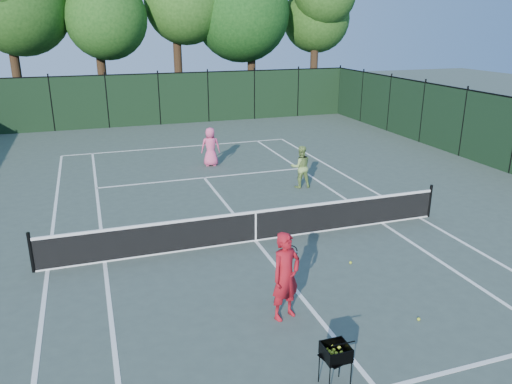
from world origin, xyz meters
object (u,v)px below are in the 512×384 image
object	(u,v)px
ball_hopper	(336,352)
loose_ball_near_cart	(419,319)
player_pink	(211,147)
player_green	(301,167)
coach	(286,276)
loose_ball_midcourt	(351,263)

from	to	relation	value
ball_hopper	loose_ball_near_cart	bearing A→B (deg)	10.72
ball_hopper	loose_ball_near_cart	size ratio (longest dim) A/B	12.11
player_pink	player_green	world-z (taller)	player_pink
coach	player_green	size ratio (longest dim) A/B	1.20
player_green	loose_ball_midcourt	size ratio (longest dim) A/B	23.27
loose_ball_near_cart	loose_ball_midcourt	world-z (taller)	same
coach	player_pink	world-z (taller)	coach
player_green	loose_ball_near_cart	distance (m)	9.07
loose_ball_midcourt	loose_ball_near_cart	bearing A→B (deg)	-88.44
coach	loose_ball_midcourt	distance (m)	3.15
coach	player_green	xyz separation A→B (m)	(3.79, 7.92, -0.16)
coach	player_pink	distance (m)	11.98
player_green	ball_hopper	size ratio (longest dim) A/B	1.92
ball_hopper	player_pink	bearing A→B (deg)	69.99
ball_hopper	loose_ball_midcourt	distance (m)	4.73
ball_hopper	player_green	bearing A→B (deg)	54.94
coach	loose_ball_near_cart	size ratio (longest dim) A/B	27.89
player_pink	player_green	size ratio (longest dim) A/B	1.05
ball_hopper	loose_ball_near_cart	distance (m)	2.92
player_green	loose_ball_midcourt	world-z (taller)	player_green
coach	loose_ball_near_cart	distance (m)	2.91
player_pink	ball_hopper	xyz separation A→B (m)	(-1.35, -14.16, -0.14)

